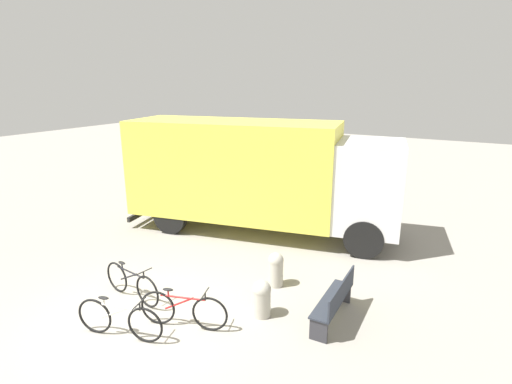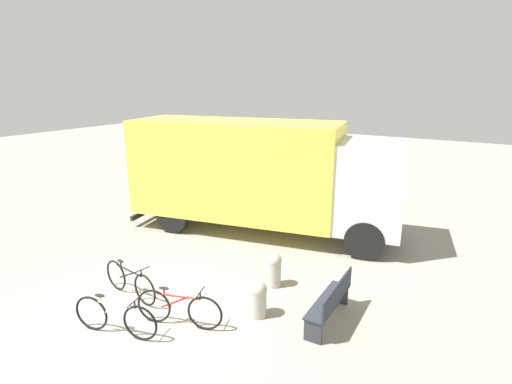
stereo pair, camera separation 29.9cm
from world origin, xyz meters
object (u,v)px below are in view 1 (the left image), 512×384
Objects in this scene: bicycle_far at (183,310)px; delivery_truck at (257,172)px; park_bench at (336,299)px; bicycle_near at (131,283)px; bicycle_middle at (119,319)px; bollard_near_bench at (262,297)px; bollard_far_bench at (276,268)px.

delivery_truck is at bearing 86.45° from bicycle_far.
park_bench reaches higher than bicycle_far.
delivery_truck is at bearing 92.94° from bicycle_near.
delivery_truck is 5.57m from bicycle_far.
bicycle_middle is 2.75m from bollard_near_bench.
bicycle_far is (0.83, 0.83, 0.00)m from bicycle_middle.
park_bench is 2.14× the size of bollard_near_bench.
park_bench reaches higher than bicycle_near.
bicycle_near is 2.91m from bollard_near_bench.
bollard_far_bench is (2.09, -2.86, -1.48)m from delivery_truck.
bicycle_far is at bearing -109.42° from bollard_far_bench.
bicycle_near is at bearing 113.27° from bicycle_middle.
bicycle_middle is at bearing -117.54° from bollard_far_bench.
park_bench is 0.96× the size of bicycle_middle.
bicycle_middle is 2.12× the size of bollard_far_bench.
park_bench is at bearing 23.02° from bicycle_middle.
bicycle_middle is (0.43, -6.04, -1.54)m from delivery_truck.
park_bench is 4.16m from bicycle_middle.
bicycle_near is 3.24m from bollard_far_bench.
bicycle_near and bicycle_far have the same top height.
bollard_near_bench is at bearing 111.05° from park_bench.
bicycle_far is at bearing -87.76° from delivery_truck.
delivery_truck is 5.15× the size of park_bench.
bollard_far_bench reaches higher than bollard_near_bench.
bollard_far_bench is at bearing -65.23° from delivery_truck.
delivery_truck is at bearing 120.25° from bollard_near_bench.
bollard_near_bench is (-1.37, -0.56, -0.06)m from park_bench.
park_bench is 3.00m from bicycle_far.
bicycle_near is at bearing 153.52° from bicycle_far.
bicycle_far is (1.27, -5.21, -1.54)m from delivery_truck.
delivery_truck is 10.42× the size of bollard_far_bench.
delivery_truck is at bearing 126.19° from bollard_far_bench.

